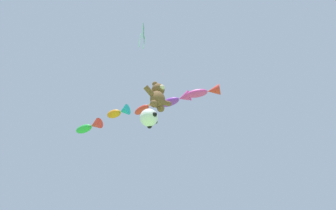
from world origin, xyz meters
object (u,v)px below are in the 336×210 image
teddy_bear_kite (158,96)px  fish_kite_crimson (147,107)px  fish_kite_magenta (205,92)px  fish_kite_violet (177,100)px  soccer_ball_kite (149,118)px  diamond_kite (143,33)px  fish_kite_tangerine (119,112)px  fish_kite_emerald (89,127)px

teddy_bear_kite → fish_kite_crimson: bearing=64.8°
fish_kite_magenta → fish_kite_violet: 2.00m
teddy_bear_kite → fish_kite_crimson: fish_kite_crimson is taller
soccer_ball_kite → fish_kite_crimson: fish_kite_crimson is taller
fish_kite_magenta → diamond_kite: (-4.63, 1.12, 3.21)m
fish_kite_magenta → fish_kite_tangerine: size_ratio=1.14×
diamond_kite → fish_kite_crimson: bearing=42.5°
fish_kite_magenta → fish_kite_crimson: fish_kite_crimson is taller
fish_kite_emerald → diamond_kite: (-1.07, -7.03, 3.37)m
soccer_ball_kite → fish_kite_emerald: (-0.39, 6.55, 3.11)m
soccer_ball_kite → diamond_kite: diamond_kite is taller
soccer_ball_kite → fish_kite_violet: (2.48, 0.27, 3.45)m
soccer_ball_kite → diamond_kite: bearing=-161.7°
fish_kite_tangerine → fish_kite_emerald: bearing=115.6°
teddy_bear_kite → fish_kite_crimson: size_ratio=0.98×
fish_kite_violet → diamond_kite: (-3.94, -0.75, 3.03)m
fish_kite_crimson → fish_kite_magenta: bearing=-65.8°
soccer_ball_kite → fish_kite_violet: fish_kite_violet is taller
fish_kite_violet → diamond_kite: diamond_kite is taller
fish_kite_tangerine → diamond_kite: diamond_kite is taller
fish_kite_tangerine → soccer_ball_kite: bearing=-97.9°
fish_kite_crimson → diamond_kite: (-2.92, -2.68, 3.05)m
teddy_bear_kite → fish_kite_magenta: 3.55m
fish_kite_crimson → diamond_kite: diamond_kite is taller
fish_kite_emerald → soccer_ball_kite: bearing=-86.6°
fish_kite_crimson → teddy_bear_kite: bearing=-115.2°
fish_kite_violet → fish_kite_tangerine: (-1.86, 4.17, 0.41)m
fish_kite_magenta → fish_kite_violet: bearing=110.2°
fish_kite_tangerine → fish_kite_violet: bearing=-66.0°
fish_kite_crimson → fish_kite_violet: bearing=-62.1°
soccer_ball_kite → fish_kite_crimson: bearing=56.4°
fish_kite_violet → fish_kite_crimson: (-1.02, 1.93, -0.02)m
fish_kite_violet → diamond_kite: 5.03m
teddy_bear_kite → fish_kite_tangerine: size_ratio=1.05×
fish_kite_violet → fish_kite_tangerine: bearing=114.0°
fish_kite_crimson → fish_kite_emerald: 4.74m
teddy_bear_kite → fish_kite_magenta: fish_kite_magenta is taller
soccer_ball_kite → fish_kite_emerald: 7.26m
fish_kite_emerald → fish_kite_tangerine: bearing=-64.4°
soccer_ball_kite → fish_kite_tangerine: bearing=82.1°
fish_kite_magenta → fish_kite_tangerine: (-2.55, 6.05, 0.58)m
fish_kite_magenta → fish_kite_crimson: bearing=114.2°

